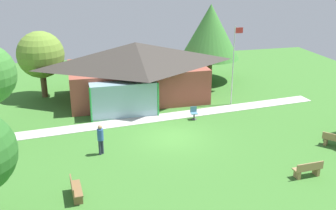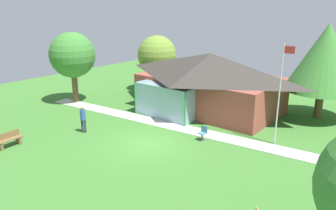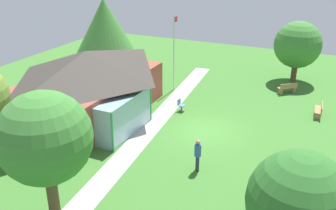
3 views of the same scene
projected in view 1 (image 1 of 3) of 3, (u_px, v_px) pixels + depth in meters
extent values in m
plane|color=#3D752D|center=(172.00, 137.00, 24.33)|extent=(44.00, 44.00, 0.00)
cube|color=brown|center=(136.00, 81.00, 30.91)|extent=(10.09, 6.05, 2.64)
pyramid|color=#38332D|center=(136.00, 54.00, 30.17)|extent=(11.09, 7.05, 1.72)
cube|color=#8CB2BF|center=(124.00, 99.00, 27.31)|extent=(4.54, 1.20, 2.38)
cylinder|color=green|center=(91.00, 105.00, 26.23)|extent=(0.12, 0.12, 2.38)
cylinder|color=green|center=(158.00, 99.00, 27.28)|extent=(0.12, 0.12, 2.38)
cube|color=#BCB7B2|center=(160.00, 118.00, 27.31)|extent=(24.03, 3.56, 0.03)
cylinder|color=silver|center=(233.00, 66.00, 28.89)|extent=(0.08, 0.08, 5.84)
cube|color=red|center=(239.00, 30.00, 28.08)|extent=(0.60, 0.02, 0.40)
cube|color=#9E7A51|center=(307.00, 168.00, 19.78)|extent=(1.52, 0.52, 0.06)
cube|color=#9E7A51|center=(297.00, 175.00, 19.72)|extent=(0.18, 0.41, 0.39)
cube|color=#9E7A51|center=(316.00, 171.00, 20.03)|extent=(0.18, 0.41, 0.39)
cube|color=#9E7A51|center=(310.00, 166.00, 19.54)|extent=(1.50, 0.14, 0.36)
cube|color=#9E7A51|center=(336.00, 140.00, 22.93)|extent=(1.33, 1.41, 0.06)
cube|color=#9E7A51|center=(326.00, 141.00, 23.31)|extent=(0.41, 0.39, 0.39)
cube|color=#9E7A51|center=(336.00, 138.00, 22.71)|extent=(1.04, 1.16, 0.36)
cube|color=brown|center=(77.00, 189.00, 18.03)|extent=(0.54, 1.53, 0.06)
cube|color=brown|center=(76.00, 187.00, 18.61)|extent=(0.41, 0.19, 0.39)
cube|color=brown|center=(78.00, 200.00, 17.62)|extent=(0.41, 0.19, 0.39)
cube|color=brown|center=(72.00, 185.00, 17.90)|extent=(0.16, 1.50, 0.36)
cube|color=teal|center=(194.00, 113.00, 26.91)|extent=(0.47, 0.47, 0.04)
cube|color=teal|center=(193.00, 109.00, 27.02)|extent=(0.44, 0.07, 0.40)
cylinder|color=#4C4C51|center=(194.00, 116.00, 26.99)|extent=(0.10, 0.10, 0.42)
cylinder|color=#4C4C51|center=(194.00, 119.00, 27.06)|extent=(0.36, 0.36, 0.02)
cylinder|color=#2D3347|center=(102.00, 147.00, 22.14)|extent=(0.14, 0.14, 0.85)
cylinder|color=#2D3347|center=(100.00, 148.00, 22.01)|extent=(0.14, 0.14, 0.85)
cylinder|color=#3359A5|center=(100.00, 135.00, 21.82)|extent=(0.34, 0.34, 0.65)
sphere|color=tan|center=(100.00, 127.00, 21.67)|extent=(0.24, 0.24, 0.24)
cylinder|color=brown|center=(44.00, 84.00, 31.21)|extent=(0.46, 0.46, 2.04)
sphere|color=olive|center=(41.00, 55.00, 30.41)|extent=(3.56, 3.56, 3.56)
cylinder|color=brown|center=(209.00, 69.00, 35.62)|extent=(0.54, 0.54, 2.03)
cone|color=#3D7F33|center=(210.00, 31.00, 34.48)|extent=(5.16, 5.16, 4.64)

